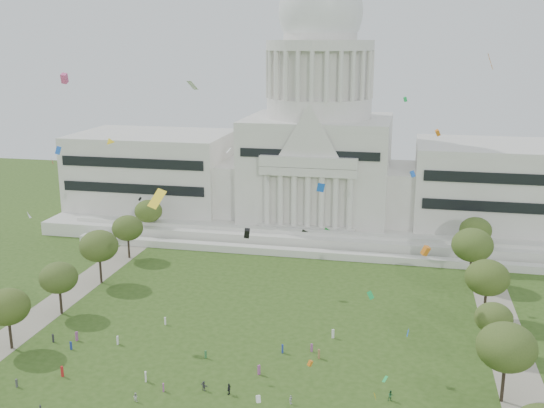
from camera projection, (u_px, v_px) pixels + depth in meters
capitol at (318, 156)px, 198.22m from camera, size 160.00×64.50×91.30m
path_left at (35, 319)px, 134.25m from camera, size 8.00×160.00×0.04m
path_right at (514, 366)px, 114.82m from camera, size 8.00×160.00×0.04m
row_tree_l_2 at (7, 307)px, 119.52m from camera, size 8.42×8.42×11.97m
row_tree_r_2 at (507, 347)px, 101.30m from camera, size 9.55×9.55×13.58m
row_tree_l_3 at (59, 278)px, 135.14m from camera, size 8.12×8.12×11.55m
row_tree_r_3 at (494, 318)px, 118.05m from camera, size 7.01×7.01×9.98m
row_tree_l_4 at (99, 246)px, 152.38m from camera, size 9.29×9.29×13.21m
row_tree_r_4 at (487, 278)px, 132.17m from camera, size 9.19×9.19×13.06m
row_tree_l_5 at (128, 228)px, 170.46m from camera, size 8.33×8.33×11.85m
row_tree_r_5 at (472, 245)px, 151.36m from camera, size 9.82×9.82×13.96m
row_tree_l_6 at (148, 211)px, 188.01m from camera, size 8.19×8.19×11.64m
row_tree_r_6 at (476, 230)px, 168.20m from camera, size 8.42×8.42×11.97m
person_2 at (391, 396)px, 103.58m from camera, size 1.00×0.75×1.84m
person_4 at (229, 389)px, 105.44m from camera, size 0.85×1.29×2.03m
person_5 at (204, 386)px, 106.69m from camera, size 1.69×1.27×1.70m
person_8 at (136, 397)px, 103.46m from camera, size 0.82×0.57×1.56m
person_10 at (291, 400)px, 102.70m from camera, size 0.80×1.03×1.54m
distant_crowd at (166, 372)px, 111.04m from camera, size 61.42×40.43×1.94m
kite_swarm at (240, 240)px, 97.62m from camera, size 95.42×99.38×51.93m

